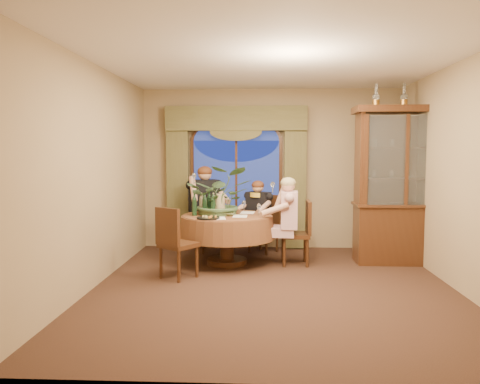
{
  "coord_description": "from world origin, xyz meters",
  "views": [
    {
      "loc": [
        -0.15,
        -5.79,
        1.69
      ],
      "look_at": [
        -0.48,
        1.2,
        1.1
      ],
      "focal_mm": 35.0,
      "sensor_mm": 36.0,
      "label": 1
    }
  ],
  "objects_px": {
    "dining_table": "(227,239)",
    "stoneware_vase": "(220,204)",
    "wine_bottle_0": "(205,204)",
    "person_scarf": "(258,217)",
    "oil_lamp_center": "(404,95)",
    "centerpiece_plant": "(220,173)",
    "oil_lamp_right": "(432,95)",
    "chair_front_left": "(179,243)",
    "china_cabinet": "(402,186)",
    "wine_bottle_1": "(194,205)",
    "chair_back": "(210,223)",
    "olive_bowl": "(229,214)",
    "wine_bottle_5": "(213,205)",
    "chair_right": "(295,233)",
    "oil_lamp_left": "(376,95)",
    "person_back": "(205,209)",
    "wine_bottle_2": "(202,203)",
    "chair_back_right": "(263,224)",
    "wine_bottle_3": "(209,203)",
    "person_pink": "(289,222)",
    "wine_bottle_4": "(213,203)"
  },
  "relations": [
    {
      "from": "chair_back_right",
      "to": "wine_bottle_3",
      "type": "height_order",
      "value": "wine_bottle_3"
    },
    {
      "from": "dining_table",
      "to": "stoneware_vase",
      "type": "xyz_separation_m",
      "value": [
        -0.1,
        0.09,
        0.53
      ]
    },
    {
      "from": "person_back",
      "to": "stoneware_vase",
      "type": "xyz_separation_m",
      "value": [
        0.34,
        -0.76,
        0.17
      ]
    },
    {
      "from": "dining_table",
      "to": "olive_bowl",
      "type": "xyz_separation_m",
      "value": [
        0.03,
        -0.09,
        0.4
      ]
    },
    {
      "from": "china_cabinet",
      "to": "wine_bottle_0",
      "type": "height_order",
      "value": "china_cabinet"
    },
    {
      "from": "person_back",
      "to": "wine_bottle_0",
      "type": "relative_size",
      "value": 4.45
    },
    {
      "from": "oil_lamp_right",
      "to": "person_back",
      "type": "height_order",
      "value": "oil_lamp_right"
    },
    {
      "from": "oil_lamp_left",
      "to": "chair_right",
      "type": "distance_m",
      "value": 2.4
    },
    {
      "from": "oil_lamp_right",
      "to": "chair_back",
      "type": "xyz_separation_m",
      "value": [
        -3.42,
        0.74,
        -2.07
      ]
    },
    {
      "from": "person_back",
      "to": "wine_bottle_4",
      "type": "height_order",
      "value": "person_back"
    },
    {
      "from": "oil_lamp_right",
      "to": "wine_bottle_0",
      "type": "distance_m",
      "value": 3.78
    },
    {
      "from": "chair_back_right",
      "to": "oil_lamp_center",
      "type": "bearing_deg",
      "value": -164.87
    },
    {
      "from": "oil_lamp_right",
      "to": "chair_front_left",
      "type": "xyz_separation_m",
      "value": [
        -3.65,
        -1.01,
        -2.07
      ]
    },
    {
      "from": "chair_back_right",
      "to": "wine_bottle_1",
      "type": "xyz_separation_m",
      "value": [
        -1.03,
        -0.95,
        0.44
      ]
    },
    {
      "from": "person_back",
      "to": "chair_back_right",
      "type": "bearing_deg",
      "value": 153.08
    },
    {
      "from": "dining_table",
      "to": "oil_lamp_right",
      "type": "distance_m",
      "value": 3.76
    },
    {
      "from": "person_pink",
      "to": "wine_bottle_0",
      "type": "bearing_deg",
      "value": 92.1
    },
    {
      "from": "china_cabinet",
      "to": "person_back",
      "type": "height_order",
      "value": "china_cabinet"
    },
    {
      "from": "oil_lamp_center",
      "to": "wine_bottle_2",
      "type": "xyz_separation_m",
      "value": [
        -3.05,
        -0.07,
        -1.64
      ]
    },
    {
      "from": "wine_bottle_3",
      "to": "dining_table",
      "type": "bearing_deg",
      "value": -35.22
    },
    {
      "from": "person_pink",
      "to": "chair_front_left",
      "type": "bearing_deg",
      "value": 120.12
    },
    {
      "from": "wine_bottle_1",
      "to": "wine_bottle_3",
      "type": "relative_size",
      "value": 1.0
    },
    {
      "from": "china_cabinet",
      "to": "wine_bottle_2",
      "type": "bearing_deg",
      "value": -178.75
    },
    {
      "from": "person_back",
      "to": "olive_bowl",
      "type": "xyz_separation_m",
      "value": [
        0.47,
        -0.94,
        0.04
      ]
    },
    {
      "from": "wine_bottle_5",
      "to": "chair_right",
      "type": "bearing_deg",
      "value": 5.05
    },
    {
      "from": "chair_back",
      "to": "centerpiece_plant",
      "type": "distance_m",
      "value": 1.23
    },
    {
      "from": "chair_back",
      "to": "wine_bottle_3",
      "type": "bearing_deg",
      "value": 74.4
    },
    {
      "from": "wine_bottle_0",
      "to": "wine_bottle_2",
      "type": "height_order",
      "value": "same"
    },
    {
      "from": "oil_lamp_center",
      "to": "person_scarf",
      "type": "distance_m",
      "value": 2.98
    },
    {
      "from": "person_back",
      "to": "wine_bottle_5",
      "type": "bearing_deg",
      "value": 76.93
    },
    {
      "from": "centerpiece_plant",
      "to": "wine_bottle_5",
      "type": "bearing_deg",
      "value": -113.0
    },
    {
      "from": "person_pink",
      "to": "wine_bottle_3",
      "type": "relative_size",
      "value": 4.03
    },
    {
      "from": "wine_bottle_4",
      "to": "oil_lamp_center",
      "type": "bearing_deg",
      "value": 1.99
    },
    {
      "from": "china_cabinet",
      "to": "person_back",
      "type": "distance_m",
      "value": 3.19
    },
    {
      "from": "dining_table",
      "to": "chair_front_left",
      "type": "bearing_deg",
      "value": -125.61
    },
    {
      "from": "chair_back",
      "to": "stoneware_vase",
      "type": "bearing_deg",
      "value": 85.71
    },
    {
      "from": "chair_back",
      "to": "olive_bowl",
      "type": "bearing_deg",
      "value": 89.97
    },
    {
      "from": "oil_lamp_center",
      "to": "stoneware_vase",
      "type": "height_order",
      "value": "oil_lamp_center"
    },
    {
      "from": "chair_front_left",
      "to": "wine_bottle_1",
      "type": "bearing_deg",
      "value": 117.0
    },
    {
      "from": "dining_table",
      "to": "person_scarf",
      "type": "bearing_deg",
      "value": 59.95
    },
    {
      "from": "dining_table",
      "to": "person_pink",
      "type": "xyz_separation_m",
      "value": [
        0.94,
        -0.06,
        0.29
      ]
    },
    {
      "from": "china_cabinet",
      "to": "wine_bottle_1",
      "type": "distance_m",
      "value": 3.15
    },
    {
      "from": "oil_lamp_center",
      "to": "centerpiece_plant",
      "type": "bearing_deg",
      "value": -178.52
    },
    {
      "from": "wine_bottle_0",
      "to": "person_scarf",
      "type": "bearing_deg",
      "value": 46.28
    },
    {
      "from": "dining_table",
      "to": "wine_bottle_5",
      "type": "bearing_deg",
      "value": -153.49
    },
    {
      "from": "person_scarf",
      "to": "wine_bottle_3",
      "type": "height_order",
      "value": "person_scarf"
    },
    {
      "from": "oil_lamp_center",
      "to": "wine_bottle_4",
      "type": "relative_size",
      "value": 1.03
    },
    {
      "from": "chair_back",
      "to": "wine_bottle_2",
      "type": "height_order",
      "value": "wine_bottle_2"
    },
    {
      "from": "oil_lamp_right",
      "to": "chair_front_left",
      "type": "relative_size",
      "value": 0.35
    },
    {
      "from": "person_scarf",
      "to": "centerpiece_plant",
      "type": "xyz_separation_m",
      "value": [
        -0.58,
        -0.69,
        0.76
      ]
    }
  ]
}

